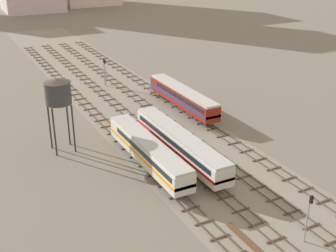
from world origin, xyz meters
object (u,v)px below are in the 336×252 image
diesel_railcar_far_left_nearest (148,150)px  signal_post_nearest (104,68)px  diesel_railcar_centre_mid (183,96)px  passenger_coach_left_near (180,143)px  water_tower (58,92)px  signal_post_near (309,212)px  signal_post_mid (105,69)px

diesel_railcar_far_left_nearest → signal_post_nearest: (7.36, 36.87, 1.09)m
diesel_railcar_centre_mid → passenger_coach_left_near: bearing=-120.7°
passenger_coach_left_near → water_tower: (-13.60, 10.57, 6.28)m
signal_post_nearest → signal_post_near: (0.00, -58.59, -0.13)m
diesel_railcar_far_left_nearest → signal_post_near: 22.95m
diesel_railcar_centre_mid → signal_post_nearest: signal_post_nearest is taller
diesel_railcar_far_left_nearest → diesel_railcar_centre_mid: (14.73, 16.72, 0.00)m
water_tower → signal_post_nearest: bearing=58.4°
diesel_railcar_far_left_nearest → passenger_coach_left_near: bearing=1.9°
passenger_coach_left_near → water_tower: water_tower is taller
signal_post_near → water_tower: bearing=116.3°
signal_post_near → signal_post_mid: signal_post_mid is taller
water_tower → passenger_coach_left_near: bearing=-37.9°
passenger_coach_left_near → diesel_railcar_centre_mid: bearing=59.3°
passenger_coach_left_near → signal_post_mid: 36.16m
diesel_railcar_far_left_nearest → signal_post_nearest: 37.61m
water_tower → diesel_railcar_centre_mid: bearing=14.4°
signal_post_mid → water_tower: bearing=-122.2°
signal_post_near → signal_post_mid: (0.00, 57.94, 0.07)m
diesel_railcar_far_left_nearest → diesel_railcar_centre_mid: size_ratio=1.00×
passenger_coach_left_near → diesel_railcar_centre_mid: (9.82, 16.56, -0.02)m
signal_post_nearest → signal_post_near: size_ratio=1.04×
diesel_railcar_centre_mid → signal_post_nearest: 21.48m
water_tower → signal_post_mid: (16.05, 25.49, -5.25)m
diesel_railcar_centre_mid → diesel_railcar_far_left_nearest: bearing=-131.4°
signal_post_nearest → water_tower: bearing=-121.6°
diesel_railcar_centre_mid → signal_post_nearest: (-7.36, 20.15, 1.09)m
passenger_coach_left_near → signal_post_near: signal_post_near is taller
diesel_railcar_far_left_nearest → signal_post_mid: (7.36, 36.22, 1.04)m
passenger_coach_left_near → signal_post_mid: size_ratio=3.82×
diesel_railcar_centre_mid → water_tower: bearing=-165.6°
diesel_railcar_centre_mid → water_tower: water_tower is taller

